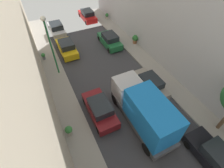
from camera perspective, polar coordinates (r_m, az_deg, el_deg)
ground at (r=15.06m, az=7.45°, el=-9.54°), size 32.00×32.00×0.00m
sidewalk_left at (r=13.97m, az=-11.04°, el=-16.70°), size 2.00×44.00×0.15m
sidewalk_right at (r=17.46m, az=21.59°, el=-2.87°), size 2.00×44.00×0.15m
parked_car_left_1 at (r=14.30m, az=-4.08°, el=-8.45°), size 1.78×4.20×1.57m
parked_car_left_2 at (r=21.67m, az=-14.95°, el=11.74°), size 1.78×4.20×1.57m
parked_car_left_3 at (r=26.17m, az=-18.08°, el=17.21°), size 1.78×4.20×1.57m
parked_car_right_1 at (r=14.18m, az=31.52°, el=-20.36°), size 1.78×4.20×1.57m
parked_car_right_2 at (r=16.53m, az=12.53°, el=-0.11°), size 1.78×4.20×1.57m
parked_car_right_3 at (r=22.41m, az=-0.77°, el=14.54°), size 1.78×4.20×1.57m
parked_car_right_4 at (r=29.20m, az=-8.24°, el=21.83°), size 1.78×4.20×1.57m
delivery_truck at (r=13.13m, az=10.72°, el=-8.57°), size 2.26×6.60×3.38m
potted_plant_0 at (r=22.78m, az=7.76°, el=14.82°), size 0.74×0.74×1.10m
potted_plant_1 at (r=21.31m, az=-22.10°, el=8.76°), size 0.46×0.46×0.79m
potted_plant_3 at (r=29.19m, az=-1.73°, el=21.97°), size 0.53×0.53×0.82m
potted_plant_4 at (r=13.64m, az=-14.33°, el=-14.88°), size 0.57×0.57×0.95m
lamp_post at (r=16.87m, az=-20.35°, el=13.87°), size 0.44×0.44×6.14m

